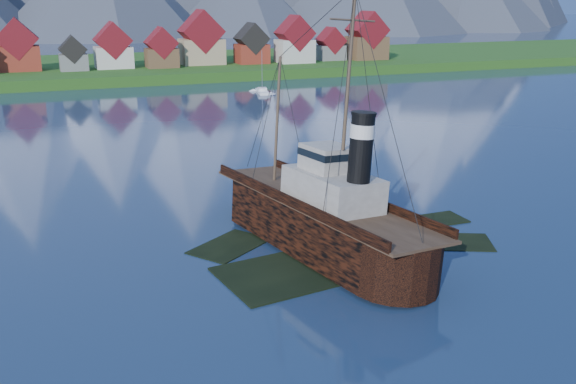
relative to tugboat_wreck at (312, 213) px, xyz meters
name	(u,v)px	position (x,y,z in m)	size (l,w,h in m)	color
ground	(336,255)	(1.01, -3.72, -3.28)	(1400.00, 1400.00, 0.00)	#1B2E4D
shoal	(343,248)	(2.78, -1.56, -3.63)	(31.71, 21.24, 1.14)	black
shore_bank	(115,72)	(1.01, 166.28, -3.28)	(600.00, 80.00, 3.20)	#1F4A15
seawall	(132,86)	(1.01, 128.28, -3.28)	(600.00, 2.50, 2.00)	#3F3D38
town	(2,52)	(-32.11, 148.47, 5.70)	(250.96, 16.69, 17.30)	maroon
tugboat_wreck	(312,213)	(0.00, 0.00, 0.00)	(7.69, 33.12, 26.25)	black
sailboat_e	(262,92)	(30.57, 102.50, -3.04)	(4.38, 10.08, 11.36)	white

